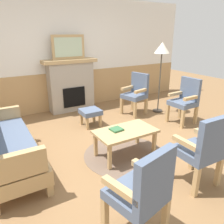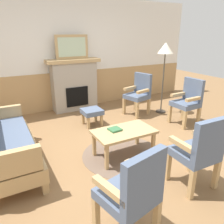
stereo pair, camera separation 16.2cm
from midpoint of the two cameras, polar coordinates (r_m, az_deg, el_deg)
ground_plane at (r=3.90m, az=3.69°, el=-9.18°), size 14.00×14.00×0.00m
wall_back at (r=5.80m, az=-10.14°, el=13.85°), size 7.20×0.14×2.70m
fireplace at (r=5.67m, az=-8.91°, el=7.04°), size 1.30×0.44×1.28m
framed_picture at (r=5.54m, az=-9.43°, el=16.21°), size 0.80×0.04×0.56m
couch at (r=3.52m, az=-24.66°, el=-7.25°), size 0.70×1.80×0.98m
coffee_table at (r=3.51m, az=4.41°, el=-5.60°), size 0.96×0.56×0.44m
round_rug at (r=3.69m, az=4.25°, el=-10.96°), size 1.34×1.34×0.01m
book_on_table at (r=3.48m, az=2.08°, el=-4.51°), size 0.19×0.19×0.03m
footstool at (r=4.70m, az=-4.21°, el=-0.16°), size 0.40×0.40×0.36m
armchair_near_fireplace at (r=5.01m, az=19.90°, el=3.00°), size 0.50×0.50×0.98m
armchair_by_window_left at (r=5.35m, az=7.82°, el=5.06°), size 0.58×0.58×0.98m
armchair_front_left at (r=2.97m, az=23.04°, el=-9.01°), size 0.49×0.49×0.98m
armchair_front_center at (r=2.14m, az=7.60°, el=-19.67°), size 0.57×0.57×0.98m
floor_lamp_by_chairs at (r=5.41m, az=14.45°, el=14.62°), size 0.36×0.36×1.68m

